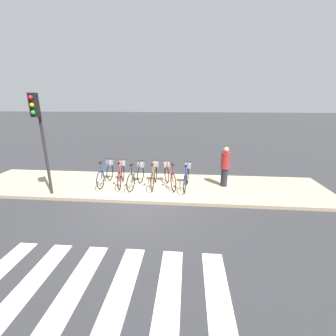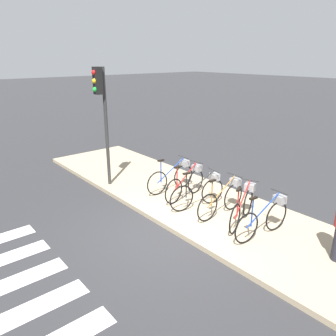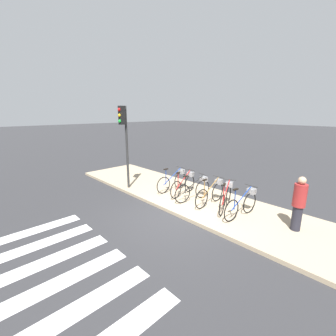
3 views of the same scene
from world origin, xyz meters
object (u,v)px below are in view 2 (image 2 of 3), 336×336
at_px(parked_bicycle_5, 265,217).
at_px(parked_bicycle_0, 173,176).
at_px(parked_bicycle_2, 200,191).
at_px(parked_bicycle_4, 243,205).
at_px(parked_bicycle_1, 187,182).
at_px(parked_bicycle_3, 223,197).
at_px(traffic_light, 101,103).

bearing_deg(parked_bicycle_5, parked_bicycle_0, 177.28).
height_order(parked_bicycle_2, parked_bicycle_5, same).
bearing_deg(parked_bicycle_4, parked_bicycle_1, 179.82).
xyz_separation_m(parked_bicycle_3, parked_bicycle_5, (1.28, -0.10, 0.00)).
xyz_separation_m(parked_bicycle_0, parked_bicycle_1, (0.64, -0.03, 0.00)).
height_order(parked_bicycle_0, parked_bicycle_5, same).
bearing_deg(parked_bicycle_5, parked_bicycle_1, 177.35).
bearing_deg(parked_bicycle_5, parked_bicycle_3, 175.71).
bearing_deg(parked_bicycle_3, parked_bicycle_0, 178.29).
bearing_deg(parked_bicycle_1, parked_bicycle_2, -13.09).
xyz_separation_m(parked_bicycle_4, traffic_light, (-4.25, -1.26, 2.08)).
height_order(parked_bicycle_1, parked_bicycle_5, same).
height_order(parked_bicycle_0, parked_bicycle_4, same).
distance_m(parked_bicycle_0, traffic_light, 2.97).
bearing_deg(traffic_light, parked_bicycle_0, 37.99).
distance_m(parked_bicycle_0, parked_bicycle_1, 0.64).
bearing_deg(parked_bicycle_1, parked_bicycle_5, -2.65).
distance_m(parked_bicycle_1, parked_bicycle_3, 1.35).
bearing_deg(parked_bicycle_3, parked_bicycle_4, 1.87).
distance_m(parked_bicycle_2, parked_bicycle_5, 1.96).
height_order(parked_bicycle_4, traffic_light, traffic_light).
relative_size(parked_bicycle_1, traffic_light, 0.47).
height_order(parked_bicycle_0, traffic_light, traffic_light).
relative_size(parked_bicycle_3, parked_bicycle_5, 1.00).
relative_size(parked_bicycle_1, parked_bicycle_3, 0.99).
xyz_separation_m(parked_bicycle_3, traffic_light, (-3.66, -1.24, 2.08)).
distance_m(parked_bicycle_1, parked_bicycle_2, 0.69).
relative_size(parked_bicycle_2, parked_bicycle_5, 0.99).
distance_m(parked_bicycle_3, parked_bicycle_4, 0.60).
bearing_deg(parked_bicycle_3, traffic_light, -161.26).
bearing_deg(traffic_light, parked_bicycle_2, 20.44).
distance_m(parked_bicycle_0, parked_bicycle_3, 1.99).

